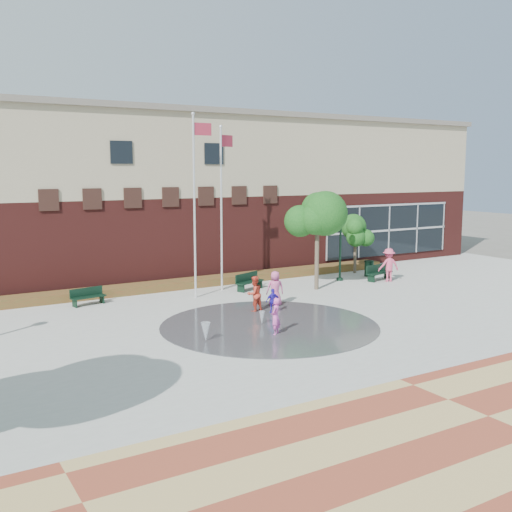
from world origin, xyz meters
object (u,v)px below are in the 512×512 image
flagpole_left (195,196)px  flagpole_right (222,199)px  bench_left (88,300)px  child_splash (276,317)px  trash_can (369,269)px

flagpole_left → flagpole_right: (1.88, 0.95, -0.23)m
flagpole_right → bench_left: size_ratio=5.03×
bench_left → child_splash: bearing=-72.4°
child_splash → bench_left: bearing=-100.7°
flagpole_right → child_splash: (-2.19, -8.28, -3.84)m
bench_left → flagpole_right: bearing=-11.1°
flagpole_left → bench_left: flagpole_left is taller
trash_can → child_splash: bearing=-146.1°
flagpole_right → trash_can: flagpole_right is taller
bench_left → child_splash: (4.52, -8.29, 0.43)m
flagpole_left → trash_can: size_ratio=9.50×
flagpole_right → bench_left: flagpole_right is taller
flagpole_right → child_splash: bearing=-128.1°
trash_can → flagpole_left: bearing=-179.4°
flagpole_left → child_splash: bearing=-93.4°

